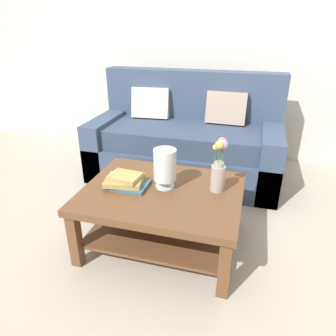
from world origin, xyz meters
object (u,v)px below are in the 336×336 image
(flower_pitcher, at_px, (219,169))
(coffee_table, at_px, (162,205))
(glass_hurricane_vase, at_px, (165,166))
(book_stack_main, at_px, (126,181))
(couch, at_px, (186,142))

(flower_pitcher, bearing_deg, coffee_table, -164.81)
(glass_hurricane_vase, bearing_deg, book_stack_main, -165.90)
(book_stack_main, distance_m, glass_hurricane_vase, 0.30)
(coffee_table, relative_size, glass_hurricane_vase, 3.86)
(couch, height_order, glass_hurricane_vase, couch)
(book_stack_main, height_order, flower_pitcher, flower_pitcher)
(coffee_table, relative_size, book_stack_main, 3.50)
(couch, xyz_separation_m, book_stack_main, (-0.16, -1.23, 0.13))
(couch, distance_m, glass_hurricane_vase, 1.19)
(coffee_table, height_order, glass_hurricane_vase, glass_hurricane_vase)
(couch, bearing_deg, glass_hurricane_vase, -84.46)
(couch, relative_size, coffee_table, 1.75)
(couch, distance_m, coffee_table, 1.21)
(glass_hurricane_vase, bearing_deg, coffee_table, -100.75)
(coffee_table, relative_size, flower_pitcher, 2.89)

